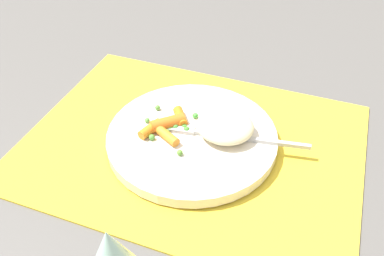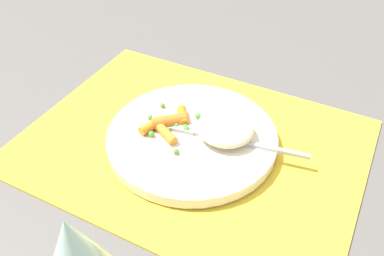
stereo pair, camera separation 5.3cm
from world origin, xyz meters
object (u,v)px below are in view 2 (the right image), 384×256
Objects in this scene: plate at (192,138)px; carrot_portion at (168,124)px; rice_mound at (225,128)px; fork at (219,138)px.

plate is 0.04m from carrot_portion.
carrot_portion is at bearing 8.13° from plate.
fork is (0.00, 0.01, -0.01)m from rice_mound.
carrot_portion reaches higher than fork.
rice_mound is at bearing -113.17° from fork.
plate is 1.18× the size of fork.
carrot_portion is at bearing 8.70° from fork.
rice_mound reaches higher than carrot_portion.
fork reaches higher than plate.
rice_mound is at bearing -160.00° from plate.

